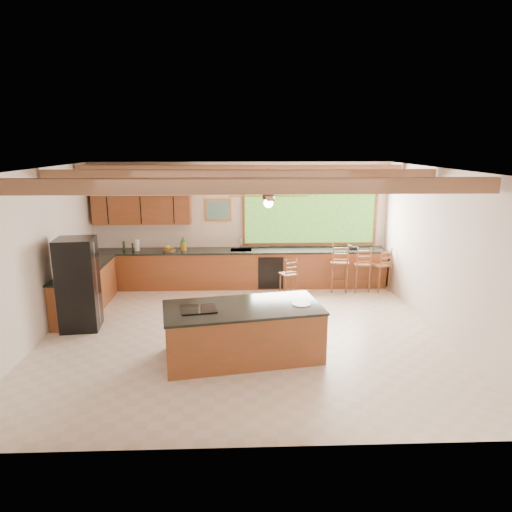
{
  "coord_description": "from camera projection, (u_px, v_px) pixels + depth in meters",
  "views": [
    {
      "loc": [
        -0.04,
        -7.84,
        3.42
      ],
      "look_at": [
        0.28,
        0.8,
        1.28
      ],
      "focal_mm": 32.0,
      "sensor_mm": 36.0,
      "label": 1
    }
  ],
  "objects": [
    {
      "name": "bar_stool_a",
      "position": [
        289.0,
        275.0,
        10.21
      ],
      "size": [
        0.43,
        0.43,
        0.94
      ],
      "rotation": [
        0.0,
        0.0,
        0.35
      ],
      "color": "brown",
      "rests_on": "ground"
    },
    {
      "name": "ground",
      "position": [
        242.0,
        334.0,
        8.43
      ],
      "size": [
        7.2,
        7.2,
        0.0
      ],
      "primitive_type": "plane",
      "color": "beige",
      "rests_on": "ground"
    },
    {
      "name": "bar_stool_d",
      "position": [
        381.0,
        266.0,
        10.72
      ],
      "size": [
        0.5,
        0.5,
        1.06
      ],
      "rotation": [
        0.0,
        0.0,
        0.42
      ],
      "color": "brown",
      "rests_on": "ground"
    },
    {
      "name": "island",
      "position": [
        243.0,
        332.0,
        7.42
      ],
      "size": [
        2.68,
        1.6,
        0.9
      ],
      "rotation": [
        0.0,
        0.0,
        0.17
      ],
      "color": "brown",
      "rests_on": "ground"
    },
    {
      "name": "bar_stool_c",
      "position": [
        362.0,
        265.0,
        10.7
      ],
      "size": [
        0.4,
        0.4,
        1.1
      ],
      "rotation": [
        0.0,
        0.0,
        -0.02
      ],
      "color": "brown",
      "rests_on": "ground"
    },
    {
      "name": "refrigerator",
      "position": [
        78.0,
        284.0,
        8.5
      ],
      "size": [
        0.74,
        0.73,
        1.74
      ],
      "rotation": [
        0.0,
        0.0,
        0.1
      ],
      "color": "black",
      "rests_on": "ground"
    },
    {
      "name": "room_shell",
      "position": [
        232.0,
        210.0,
        8.53
      ],
      "size": [
        7.27,
        6.54,
        3.02
      ],
      "color": "beige",
      "rests_on": "ground"
    },
    {
      "name": "counter_run",
      "position": [
        207.0,
        273.0,
        10.73
      ],
      "size": [
        7.12,
        3.1,
        1.27
      ],
      "color": "brown",
      "rests_on": "ground"
    },
    {
      "name": "bar_stool_b",
      "position": [
        340.0,
        263.0,
        10.66
      ],
      "size": [
        0.47,
        0.47,
        1.19
      ],
      "rotation": [
        0.0,
        0.0,
        -0.12
      ],
      "color": "brown",
      "rests_on": "ground"
    }
  ]
}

